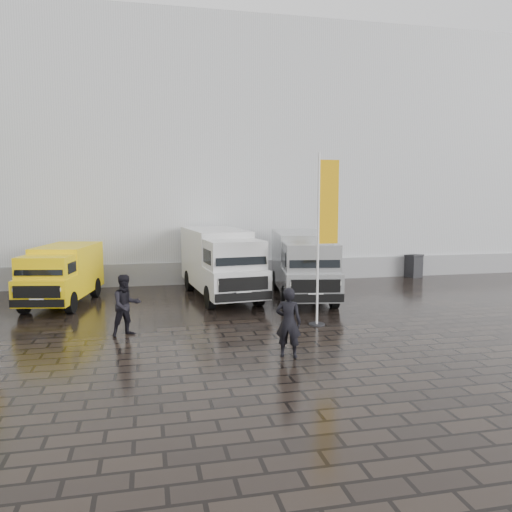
% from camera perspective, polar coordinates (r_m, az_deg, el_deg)
% --- Properties ---
extents(ground, '(120.00, 120.00, 0.00)m').
position_cam_1_polar(ground, '(15.63, 4.42, -7.80)').
color(ground, black).
rests_on(ground, ground).
extents(exhibition_hall, '(44.00, 16.00, 12.00)m').
position_cam_1_polar(exhibition_hall, '(31.21, -0.53, 10.57)').
color(exhibition_hall, silver).
rests_on(exhibition_hall, ground).
extents(hall_plinth, '(44.00, 0.15, 1.00)m').
position_cam_1_polar(hall_plinth, '(23.57, 3.51, -1.60)').
color(hall_plinth, gray).
rests_on(hall_plinth, ground).
extents(van_yellow, '(2.58, 4.84, 2.12)m').
position_cam_1_polar(van_yellow, '(19.58, -21.29, -2.12)').
color(van_yellow, yellow).
rests_on(van_yellow, ground).
extents(van_white, '(2.66, 6.25, 2.63)m').
position_cam_1_polar(van_white, '(19.55, -4.06, -0.92)').
color(van_white, silver).
rests_on(van_white, ground).
extents(van_silver, '(2.86, 6.06, 2.52)m').
position_cam_1_polar(van_silver, '(19.48, 5.38, -1.13)').
color(van_silver, '#AAADAE').
rests_on(van_silver, ground).
extents(flagpole, '(0.88, 0.50, 5.24)m').
position_cam_1_polar(flagpole, '(15.25, 7.77, 3.01)').
color(flagpole, black).
rests_on(flagpole, ground).
extents(wheelie_bin, '(0.83, 0.83, 1.12)m').
position_cam_1_polar(wheelie_bin, '(25.72, 17.57, -1.07)').
color(wheelie_bin, black).
rests_on(wheelie_bin, ground).
extents(person_front, '(0.75, 0.64, 1.74)m').
position_cam_1_polar(person_front, '(12.35, 3.72, -7.57)').
color(person_front, black).
rests_on(person_front, ground).
extents(person_tent, '(1.05, 0.95, 1.75)m').
position_cam_1_polar(person_tent, '(14.65, -14.63, -5.46)').
color(person_tent, black).
rests_on(person_tent, ground).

